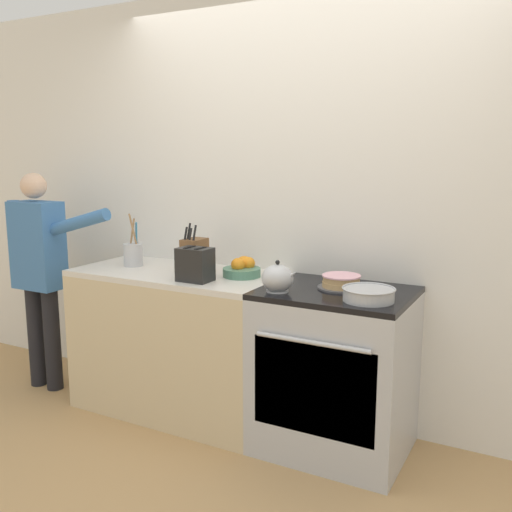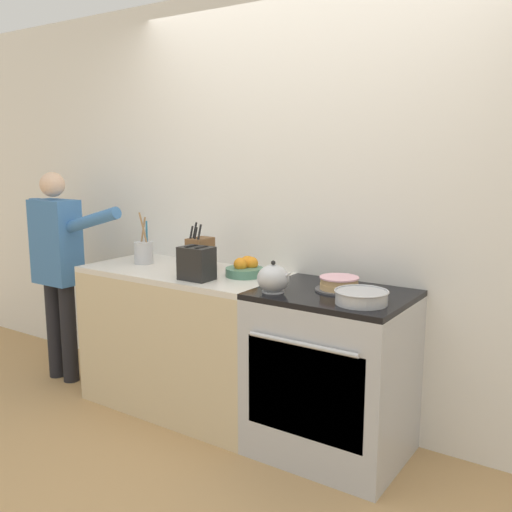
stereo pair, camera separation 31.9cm
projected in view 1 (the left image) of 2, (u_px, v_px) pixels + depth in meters
The scene contains 12 objects.
ground_plane at pixel (255, 458), 3.07m from camera, with size 16.00×16.00×0.00m, color tan.
wall_back at pixel (307, 207), 3.40m from camera, with size 8.00×0.04×2.60m.
counter_cabinet at pixel (178, 341), 3.59m from camera, with size 1.29×0.63×0.90m.
stove_range at pixel (334, 371), 3.11m from camera, with size 0.79×0.66×0.90m.
layer_cake at pixel (341, 282), 3.06m from camera, with size 0.26×0.26×0.08m.
tea_kettle at pixel (278, 278), 2.99m from camera, with size 0.21×0.17×0.17m.
mixing_bowl at pixel (369, 294), 2.80m from camera, with size 0.26×0.26×0.07m.
knife_block at pixel (194, 255), 3.49m from camera, with size 0.11×0.16×0.30m.
utensil_crock at pixel (133, 254), 3.67m from camera, with size 0.12×0.12×0.34m.
fruit_bowl at pixel (243, 268), 3.38m from camera, with size 0.22×0.22×0.11m.
toaster at pixel (195, 264), 3.23m from camera, with size 0.20×0.14×0.20m.
person_baker at pixel (40, 263), 3.86m from camera, with size 0.89×0.20×1.49m.
Camera 1 is at (1.34, -2.49, 1.62)m, focal length 40.00 mm.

